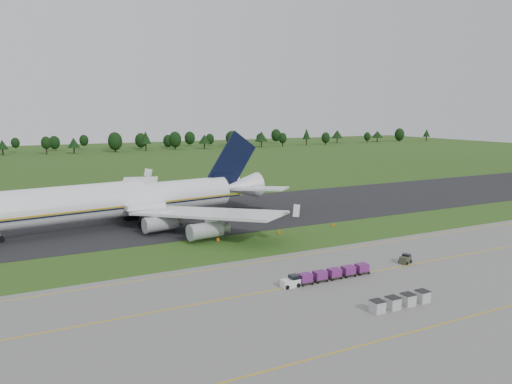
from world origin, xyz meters
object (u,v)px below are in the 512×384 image
aircraft (118,200)px  edge_markers (279,232)px  utility_cart (405,260)px  uld_row (401,301)px  baggage_train (325,275)px

aircraft → edge_markers: (26.49, -20.52, -5.18)m
aircraft → utility_cart: bearing=-53.3°
aircraft → uld_row: 63.31m
baggage_train → utility_cart: size_ratio=6.14×
baggage_train → uld_row: (2.55, -12.19, -0.04)m
edge_markers → aircraft: bearing=142.2°
utility_cart → baggage_train: bearing=-176.7°
utility_cart → uld_row: size_ratio=0.27×
aircraft → baggage_train: bearing=-68.4°
baggage_train → uld_row: bearing=-78.2°
utility_cart → uld_row: (-13.22, -13.09, 0.20)m
uld_row → utility_cart: bearing=44.7°
baggage_train → utility_cart: baggage_train is taller
edge_markers → uld_row: bearing=-97.6°
utility_cart → edge_markers: bearing=107.3°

